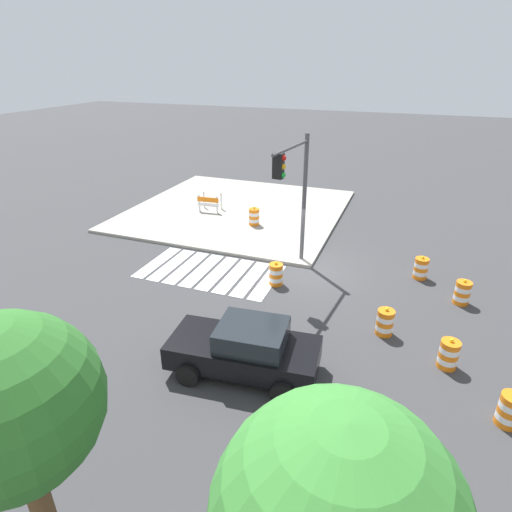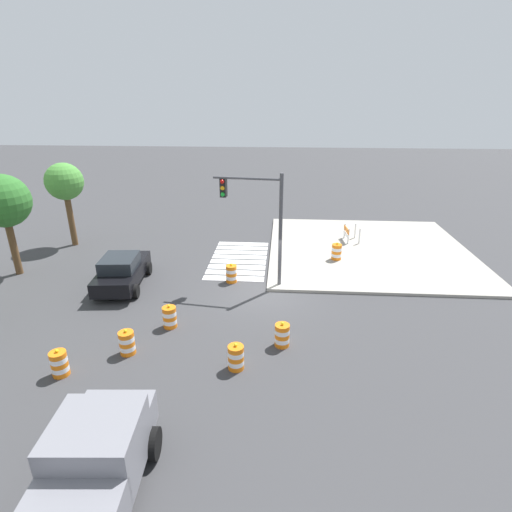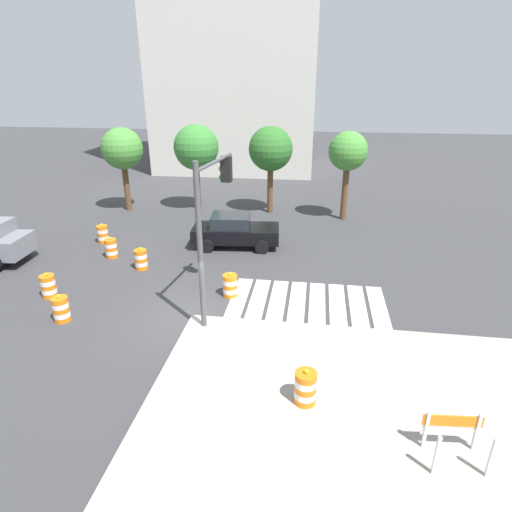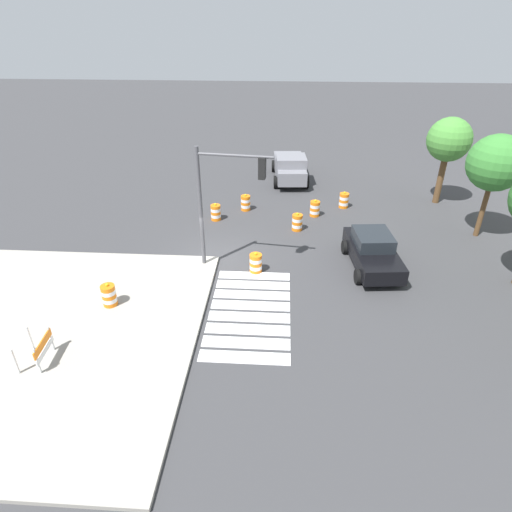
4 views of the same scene
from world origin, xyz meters
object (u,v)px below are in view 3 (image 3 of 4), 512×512
object	(u,v)px
traffic_barrel_near_corner	(103,234)
traffic_barrel_crosswalk_end	(230,286)
traffic_barrel_far_curb	(141,259)
street_tree_streetside_near	(122,149)
traffic_light_pole	(211,209)
traffic_barrel_lane_center	(111,248)
construction_barricade	(454,433)
traffic_barrel_median_far	(48,286)
traffic_barrel_median_near	(61,309)
street_tree_streetside_mid	(271,150)
sports_car	(235,231)
traffic_barrel_on_sidewalk	(305,387)
street_tree_streetside_far	(348,153)
street_tree_corner_lot	(196,148)

from	to	relation	value
traffic_barrel_near_corner	traffic_barrel_crosswalk_end	bearing A→B (deg)	-32.25
traffic_barrel_far_curb	street_tree_streetside_near	distance (m)	10.38
traffic_light_pole	traffic_barrel_lane_center	bearing A→B (deg)	144.37
construction_barricade	traffic_barrel_median_far	bearing A→B (deg)	156.58
traffic_barrel_near_corner	traffic_barrel_median_near	size ratio (longest dim) A/B	1.00
traffic_barrel_near_corner	traffic_barrel_median_far	world-z (taller)	same
traffic_barrel_near_corner	traffic_barrel_crosswalk_end	size ratio (longest dim) A/B	1.00
traffic_light_pole	street_tree_streetside_mid	distance (m)	12.81
traffic_barrel_median_far	street_tree_streetside_mid	world-z (taller)	street_tree_streetside_mid
traffic_barrel_crosswalk_end	sports_car	bearing A→B (deg)	98.88
traffic_barrel_median_near	traffic_barrel_on_sidewalk	world-z (taller)	traffic_barrel_on_sidewalk
traffic_barrel_median_near	street_tree_streetside_near	size ratio (longest dim) A/B	0.20
sports_car	traffic_barrel_lane_center	distance (m)	5.99
traffic_barrel_lane_center	street_tree_streetside_far	xyz separation A→B (m)	(11.15, 7.67, 3.52)
traffic_barrel_near_corner	traffic_barrel_lane_center	world-z (taller)	same
traffic_barrel_near_corner	traffic_barrel_median_far	bearing A→B (deg)	-82.72
street_tree_streetside_near	street_tree_streetside_far	size ratio (longest dim) A/B	1.00
construction_barricade	street_tree_streetside_mid	size ratio (longest dim) A/B	0.24
traffic_barrel_near_corner	traffic_barrel_lane_center	distance (m)	2.27
sports_car	street_tree_streetside_mid	xyz separation A→B (m)	(1.09, 6.15, 3.11)
sports_car	street_tree_streetside_far	distance (m)	8.40
traffic_barrel_far_curb	street_tree_corner_lot	size ratio (longest dim) A/B	0.19
traffic_barrel_crosswalk_end	traffic_barrel_far_curb	world-z (taller)	same
traffic_light_pole	street_tree_streetside_far	world-z (taller)	traffic_light_pole
traffic_barrel_far_curb	street_tree_corner_lot	world-z (taller)	street_tree_corner_lot
street_tree_streetside_far	construction_barricade	bearing A→B (deg)	-84.97
traffic_light_pole	street_tree_streetside_mid	xyz separation A→B (m)	(0.54, 12.80, 0.02)
traffic_barrel_crosswalk_end	traffic_barrel_median_far	bearing A→B (deg)	-171.45
traffic_barrel_on_sidewalk	street_tree_corner_lot	world-z (taller)	street_tree_corner_lot
traffic_barrel_median_far	traffic_barrel_crosswalk_end	bearing A→B (deg)	8.55
traffic_barrel_median_near	street_tree_streetside_far	bearing A→B (deg)	52.42
traffic_barrel_median_near	street_tree_corner_lot	bearing A→B (deg)	85.65
traffic_barrel_on_sidewalk	traffic_barrel_crosswalk_end	bearing A→B (deg)	118.67
sports_car	traffic_barrel_crosswalk_end	size ratio (longest dim) A/B	4.37
street_tree_corner_lot	traffic_barrel_far_curb	bearing A→B (deg)	-90.33
traffic_barrel_lane_center	traffic_barrel_far_curb	bearing A→B (deg)	-29.03
traffic_barrel_median_far	construction_barricade	world-z (taller)	construction_barricade
traffic_barrel_lane_center	traffic_light_pole	distance (m)	8.23
traffic_barrel_near_corner	traffic_barrel_on_sidewalk	bearing A→B (deg)	-44.24
traffic_barrel_near_corner	street_tree_corner_lot	size ratio (longest dim) A/B	0.19
street_tree_streetside_near	street_tree_streetside_mid	size ratio (longest dim) A/B	0.98
traffic_barrel_on_sidewalk	construction_barricade	distance (m)	3.45
traffic_barrel_crosswalk_end	construction_barricade	xyz separation A→B (m)	(6.34, -6.80, 0.27)
traffic_barrel_crosswalk_end	traffic_barrel_on_sidewalk	xyz separation A→B (m)	(3.09, -5.65, 0.15)
street_tree_streetside_near	traffic_light_pole	bearing A→B (deg)	-54.45
sports_car	traffic_barrel_near_corner	xyz separation A→B (m)	(-6.87, -0.48, -0.36)
construction_barricade	traffic_barrel_median_near	bearing A→B (deg)	160.51
traffic_barrel_lane_center	traffic_barrel_near_corner	bearing A→B (deg)	126.49
street_tree_streetside_mid	street_tree_corner_lot	xyz separation A→B (m)	(-4.64, 0.01, 0.01)
traffic_barrel_on_sidewalk	street_tree_streetside_near	bearing A→B (deg)	126.18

